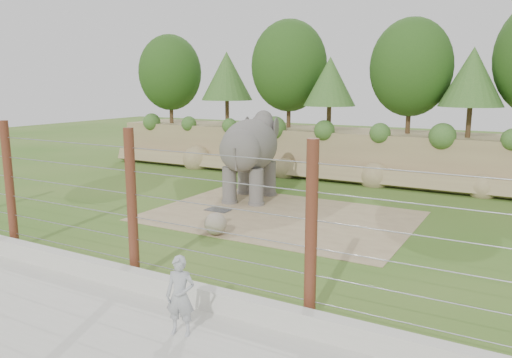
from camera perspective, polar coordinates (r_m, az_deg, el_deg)
The scene contains 10 objects.
ground at distance 17.19m, azimuth -3.30°, elevation -6.35°, with size 90.00×90.00×0.00m, color #35651C.
back_embankment at distance 27.76m, azimuth 12.12°, elevation 8.35°, with size 30.00×5.52×8.77m.
dirt_patch at distance 19.46m, azimuth 2.74°, elevation -4.25°, with size 10.00×7.00×0.02m, color #907756.
drain_grate at distance 20.33m, azimuth -4.36°, elevation -3.53°, with size 1.00×0.60×0.03m, color #262628.
elephant at distance 21.92m, azimuth -0.70°, elevation 2.43°, with size 1.97×4.60×3.72m, color #65615A, non-canonical shape.
stone_ball at distance 17.02m, azimuth -4.65°, elevation -5.13°, with size 0.77×0.77×0.77m, color gray.
retaining_wall at distance 13.43m, azimuth -15.13°, elevation -10.65°, with size 26.00×0.35×0.50m, color beige.
walkway at distance 12.31m, azimuth -21.80°, elevation -14.35°, with size 26.00×4.00×0.01m, color beige.
barrier_fence at distance 13.24m, azimuth -14.00°, elevation -2.95°, with size 20.26×0.26×4.00m.
zookeeper at distance 10.52m, azimuth -8.64°, elevation -13.06°, with size 0.61×0.40×1.68m, color silver.
Camera 1 is at (8.92, -13.78, 5.10)m, focal length 35.00 mm.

